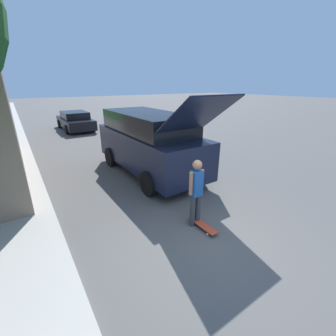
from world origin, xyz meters
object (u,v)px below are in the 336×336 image
at_px(car_down_street, 75,121).
at_px(skateboard, 203,225).
at_px(skateboarder, 196,191).
at_px(suv_parked, 149,142).

xyz_separation_m(car_down_street, skateboard, (-0.48, -14.30, -0.56)).
xyz_separation_m(car_down_street, skateboarder, (-0.54, -14.07, 0.27)).
bearing_deg(suv_parked, car_down_street, 91.34).
bearing_deg(car_down_street, suv_parked, -88.66).
height_order(suv_parked, skateboarder, suv_parked).
height_order(skateboarder, skateboard, skateboarder).
height_order(car_down_street, skateboarder, skateboarder).
height_order(suv_parked, car_down_street, suv_parked).
bearing_deg(skateboarder, suv_parked, 77.61).
distance_m(suv_parked, skateboarder, 3.66).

